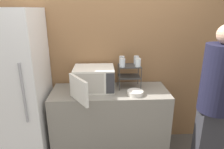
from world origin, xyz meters
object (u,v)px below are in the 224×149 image
(person, at_px, (216,97))
(glass_front_right, at_px, (138,62))
(glass_front_left, at_px, (122,63))
(bowl, at_px, (135,93))
(microwave, at_px, (93,79))
(dish_rack, at_px, (129,72))
(glass_back_left, at_px, (122,60))
(glass_back_right, at_px, (136,60))
(refrigerator, at_px, (20,90))

(person, bearing_deg, glass_front_right, 149.58)
(glass_front_left, relative_size, glass_front_right, 1.00)
(person, bearing_deg, bowl, 161.42)
(glass_front_left, xyz_separation_m, bowl, (0.14, -0.18, -0.33))
(microwave, height_order, dish_rack, dish_rack)
(glass_back_left, bearing_deg, microwave, -161.63)
(bowl, bearing_deg, glass_back_left, 114.51)
(glass_back_left, bearing_deg, dish_rack, -33.24)
(microwave, bearing_deg, person, -18.91)
(glass_back_right, relative_size, refrigerator, 0.06)
(glass_front_left, distance_m, refrigerator, 1.30)
(glass_front_left, relative_size, refrigerator, 0.06)
(person, bearing_deg, glass_back_left, 149.05)
(glass_front_right, relative_size, bowl, 0.55)
(glass_back_right, relative_size, person, 0.06)
(glass_front_left, bearing_deg, glass_back_left, 87.56)
(dish_rack, distance_m, glass_back_right, 0.18)
(dish_rack, relative_size, glass_back_left, 2.82)
(glass_back_right, height_order, bowl, glass_back_right)
(person, height_order, refrigerator, refrigerator)
(glass_back_right, bearing_deg, glass_back_left, 179.84)
(glass_front_left, relative_size, person, 0.06)
(glass_back_left, distance_m, bowl, 0.47)
(glass_front_left, relative_size, glass_back_left, 1.00)
(dish_rack, relative_size, person, 0.17)
(glass_front_right, relative_size, person, 0.06)
(person, relative_size, refrigerator, 0.92)
(dish_rack, xyz_separation_m, glass_back_right, (0.10, 0.06, 0.14))
(microwave, xyz_separation_m, person, (1.35, -0.46, -0.06))
(glass_front_right, relative_size, refrigerator, 0.06)
(glass_back_left, bearing_deg, glass_front_left, -92.44)
(glass_back_right, distance_m, bowl, 0.45)
(glass_back_left, height_order, refrigerator, refrigerator)
(microwave, xyz_separation_m, glass_back_right, (0.56, 0.12, 0.21))
(dish_rack, height_order, glass_back_right, glass_back_right)
(microwave, height_order, glass_front_left, glass_front_left)
(dish_rack, bearing_deg, refrigerator, -173.94)
(glass_front_left, xyz_separation_m, glass_front_right, (0.20, 0.00, 0.00))
(bowl, distance_m, refrigerator, 1.41)
(glass_front_left, bearing_deg, glass_back_right, 32.91)
(glass_front_right, height_order, refrigerator, refrigerator)
(glass_front_left, distance_m, glass_back_right, 0.23)
(glass_front_right, bearing_deg, bowl, -106.18)
(glass_front_right, xyz_separation_m, glass_back_left, (-0.19, 0.12, 0.00))
(dish_rack, bearing_deg, glass_back_right, 32.27)
(microwave, bearing_deg, glass_front_right, -0.07)
(dish_rack, relative_size, glass_front_right, 2.82)
(microwave, distance_m, dish_rack, 0.48)
(glass_back_right, bearing_deg, dish_rack, -147.73)
(glass_front_left, height_order, glass_back_right, same)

